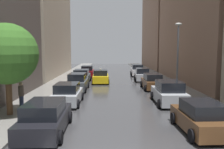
{
  "coord_description": "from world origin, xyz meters",
  "views": [
    {
      "loc": [
        -0.65,
        -6.97,
        4.19
      ],
      "look_at": [
        -0.15,
        23.55,
        0.91
      ],
      "focal_mm": 38.43,
      "sensor_mm": 36.0,
      "label": 1
    }
  ],
  "objects_px": {
    "parked_car_right_fifth": "(137,70)",
    "street_tree_left": "(7,54)",
    "parked_car_left_third": "(78,82)",
    "taxi_midroad": "(101,77)",
    "parked_car_left_nearest": "(46,118)",
    "lamp_post_right": "(178,53)",
    "parked_car_left_second": "(68,94)",
    "parked_car_right_second": "(169,93)",
    "parked_car_right_third": "(152,82)",
    "parked_car_right_fourth": "(142,75)",
    "parked_car_left_fifth": "(87,72)",
    "parked_car_right_nearest": "(201,118)",
    "pedestrian_foreground": "(21,86)",
    "parked_car_left_fourth": "(82,76)"
  },
  "relations": [
    {
      "from": "parked_car_right_fifth",
      "to": "street_tree_left",
      "type": "distance_m",
      "value": 25.29
    },
    {
      "from": "parked_car_left_third",
      "to": "taxi_midroad",
      "type": "xyz_separation_m",
      "value": [
        2.15,
        5.49,
        -0.05
      ]
    },
    {
      "from": "parked_car_left_nearest",
      "to": "lamp_post_right",
      "type": "xyz_separation_m",
      "value": [
        9.32,
        9.57,
        3.06
      ]
    },
    {
      "from": "parked_car_left_second",
      "to": "parked_car_right_second",
      "type": "distance_m",
      "value": 7.71
    },
    {
      "from": "parked_car_right_third",
      "to": "parked_car_right_fourth",
      "type": "height_order",
      "value": "parked_car_right_fourth"
    },
    {
      "from": "parked_car_right_second",
      "to": "parked_car_left_fifth",
      "type": "bearing_deg",
      "value": 24.51
    },
    {
      "from": "street_tree_left",
      "to": "parked_car_right_nearest",
      "type": "bearing_deg",
      "value": -15.34
    },
    {
      "from": "parked_car_left_third",
      "to": "lamp_post_right",
      "type": "distance_m",
      "value": 10.12
    },
    {
      "from": "parked_car_left_nearest",
      "to": "parked_car_right_fourth",
      "type": "xyz_separation_m",
      "value": [
        7.59,
        19.49,
        0.02
      ]
    },
    {
      "from": "parked_car_left_second",
      "to": "parked_car_right_second",
      "type": "bearing_deg",
      "value": -89.65
    },
    {
      "from": "parked_car_right_second",
      "to": "pedestrian_foreground",
      "type": "bearing_deg",
      "value": 101.45
    },
    {
      "from": "parked_car_left_nearest",
      "to": "parked_car_right_fourth",
      "type": "bearing_deg",
      "value": -22.55
    },
    {
      "from": "parked_car_right_fifth",
      "to": "parked_car_left_third",
      "type": "bearing_deg",
      "value": 152.12
    },
    {
      "from": "parked_car_right_fourth",
      "to": "lamp_post_right",
      "type": "xyz_separation_m",
      "value": [
        1.74,
        -9.91,
        3.05
      ]
    },
    {
      "from": "parked_car_right_nearest",
      "to": "street_tree_left",
      "type": "xyz_separation_m",
      "value": [
        -10.7,
        2.94,
        3.12
      ]
    },
    {
      "from": "parked_car_right_second",
      "to": "taxi_midroad",
      "type": "distance_m",
      "value": 12.78
    },
    {
      "from": "parked_car_right_third",
      "to": "parked_car_left_fifth",
      "type": "bearing_deg",
      "value": 34.78
    },
    {
      "from": "parked_car_left_second",
      "to": "pedestrian_foreground",
      "type": "height_order",
      "value": "pedestrian_foreground"
    },
    {
      "from": "parked_car_left_third",
      "to": "parked_car_left_second",
      "type": "bearing_deg",
      "value": -179.6
    },
    {
      "from": "parked_car_left_fourth",
      "to": "parked_car_right_third",
      "type": "xyz_separation_m",
      "value": [
        7.88,
        -4.88,
        -0.02
      ]
    },
    {
      "from": "parked_car_right_second",
      "to": "pedestrian_foreground",
      "type": "distance_m",
      "value": 10.71
    },
    {
      "from": "parked_car_left_fifth",
      "to": "parked_car_right_fifth",
      "type": "xyz_separation_m",
      "value": [
        7.66,
        1.8,
        0.02
      ]
    },
    {
      "from": "parked_car_right_fourth",
      "to": "street_tree_left",
      "type": "bearing_deg",
      "value": 149.95
    },
    {
      "from": "parked_car_left_nearest",
      "to": "parked_car_left_second",
      "type": "height_order",
      "value": "parked_car_left_nearest"
    },
    {
      "from": "street_tree_left",
      "to": "pedestrian_foreground",
      "type": "bearing_deg",
      "value": 81.61
    },
    {
      "from": "pedestrian_foreground",
      "to": "parked_car_left_third",
      "type": "bearing_deg",
      "value": -143.7
    },
    {
      "from": "parked_car_right_fourth",
      "to": "pedestrian_foreground",
      "type": "bearing_deg",
      "value": 148.11
    },
    {
      "from": "parked_car_left_fifth",
      "to": "taxi_midroad",
      "type": "bearing_deg",
      "value": -161.26
    },
    {
      "from": "parked_car_left_nearest",
      "to": "parked_car_left_fifth",
      "type": "xyz_separation_m",
      "value": [
        0.04,
        23.81,
        0.03
      ]
    },
    {
      "from": "parked_car_left_fifth",
      "to": "parked_car_right_second",
      "type": "relative_size",
      "value": 0.89
    },
    {
      "from": "parked_car_left_second",
      "to": "street_tree_left",
      "type": "relative_size",
      "value": 0.74
    },
    {
      "from": "parked_car_left_third",
      "to": "lamp_post_right",
      "type": "height_order",
      "value": "lamp_post_right"
    },
    {
      "from": "parked_car_left_fifth",
      "to": "street_tree_left",
      "type": "xyz_separation_m",
      "value": [
        -2.98,
        -20.94,
        3.08
      ]
    },
    {
      "from": "parked_car_left_fifth",
      "to": "parked_car_right_third",
      "type": "relative_size",
      "value": 0.96
    },
    {
      "from": "parked_car_right_fourth",
      "to": "parked_car_left_nearest",
      "type": "bearing_deg",
      "value": 161.04
    },
    {
      "from": "street_tree_left",
      "to": "parked_car_left_nearest",
      "type": "bearing_deg",
      "value": -44.2
    },
    {
      "from": "parked_car_left_second",
      "to": "parked_car_right_nearest",
      "type": "xyz_separation_m",
      "value": [
        7.71,
        -6.34,
        -0.01
      ]
    },
    {
      "from": "taxi_midroad",
      "to": "pedestrian_foreground",
      "type": "relative_size",
      "value": 2.17
    },
    {
      "from": "parked_car_left_fifth",
      "to": "parked_car_left_nearest",
      "type": "bearing_deg",
      "value": 178.79
    },
    {
      "from": "parked_car_right_nearest",
      "to": "parked_car_right_fifth",
      "type": "xyz_separation_m",
      "value": [
        -0.06,
        25.67,
        0.06
      ]
    },
    {
      "from": "parked_car_left_third",
      "to": "pedestrian_foreground",
      "type": "xyz_separation_m",
      "value": [
        -2.79,
        -8.0,
        0.88
      ]
    },
    {
      "from": "parked_car_right_nearest",
      "to": "parked_car_right_second",
      "type": "height_order",
      "value": "parked_car_right_second"
    },
    {
      "from": "parked_car_left_fourth",
      "to": "pedestrian_foreground",
      "type": "distance_m",
      "value": 13.8
    },
    {
      "from": "pedestrian_foreground",
      "to": "parked_car_left_fourth",
      "type": "bearing_deg",
      "value": -135.28
    },
    {
      "from": "parked_car_right_nearest",
      "to": "parked_car_right_fifth",
      "type": "distance_m",
      "value": 25.67
    },
    {
      "from": "parked_car_right_nearest",
      "to": "taxi_midroad",
      "type": "distance_m",
      "value": 18.72
    },
    {
      "from": "taxi_midroad",
      "to": "lamp_post_right",
      "type": "bearing_deg",
      "value": -140.39
    },
    {
      "from": "parked_car_right_third",
      "to": "parked_car_right_fifth",
      "type": "distance_m",
      "value": 12.64
    },
    {
      "from": "parked_car_right_third",
      "to": "pedestrian_foreground",
      "type": "relative_size",
      "value": 1.99
    },
    {
      "from": "parked_car_right_second",
      "to": "lamp_post_right",
      "type": "distance_m",
      "value": 4.72
    }
  ]
}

